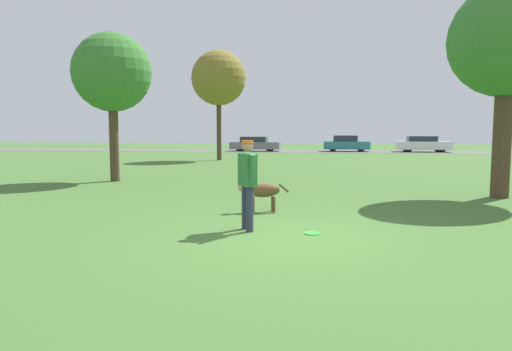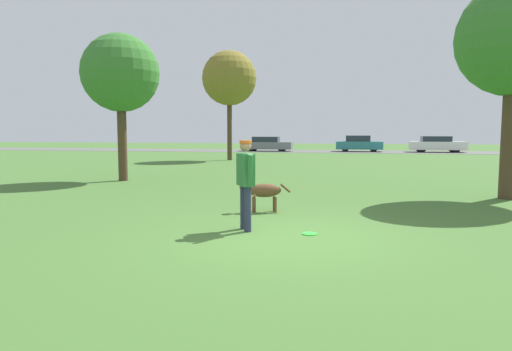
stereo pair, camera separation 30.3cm
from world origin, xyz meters
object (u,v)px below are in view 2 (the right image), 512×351
(tree_far_left, at_px, (229,79))
(tree_near_left, at_px, (120,74))
(person, at_px, (246,177))
(parked_car_grey, at_px, (267,144))
(parked_car_white, at_px, (437,144))
(parked_car_teal, at_px, (359,144))
(frisbee, at_px, (310,234))
(dog, at_px, (262,191))

(tree_far_left, relative_size, tree_near_left, 1.29)
(person, bearing_deg, tree_near_left, -168.78)
(person, height_order, parked_car_grey, person)
(tree_near_left, height_order, parked_car_white, tree_near_left)
(parked_car_teal, bearing_deg, tree_near_left, -108.09)
(parked_car_grey, bearing_deg, tree_near_left, -92.00)
(parked_car_grey, height_order, parked_car_white, parked_car_white)
(tree_near_left, bearing_deg, person, -49.91)
(parked_car_teal, height_order, parked_car_white, parked_car_teal)
(person, height_order, frisbee, person)
(frisbee, bearing_deg, dog, 121.07)
(dog, xyz_separation_m, tree_far_left, (-5.26, 17.73, 4.55))
(parked_car_grey, xyz_separation_m, parked_car_teal, (8.11, 0.58, 0.05))
(tree_far_left, relative_size, parked_car_teal, 1.66)
(frisbee, relative_size, tree_near_left, 0.05)
(tree_far_left, relative_size, parked_car_grey, 1.49)
(frisbee, bearing_deg, tree_near_left, 134.58)
(person, xyz_separation_m, dog, (-0.05, 1.90, -0.50))
(frisbee, distance_m, parked_car_grey, 33.45)
(dog, relative_size, parked_car_grey, 0.25)
(person, bearing_deg, dog, 152.78)
(parked_car_white, bearing_deg, parked_car_teal, -178.88)
(dog, height_order, parked_car_teal, parked_car_teal)
(parked_car_grey, relative_size, parked_car_teal, 1.11)
(tree_far_left, distance_m, parked_car_grey, 13.81)
(person, bearing_deg, frisbee, 55.56)
(dog, xyz_separation_m, frisbee, (1.21, -2.01, -0.45))
(person, height_order, parked_car_white, person)
(dog, distance_m, parked_car_grey, 31.25)
(dog, height_order, parked_car_white, parked_car_white)
(frisbee, relative_size, parked_car_teal, 0.06)
(tree_near_left, bearing_deg, frisbee, -45.42)
(tree_near_left, height_order, parked_car_grey, tree_near_left)
(person, height_order, tree_near_left, tree_near_left)
(frisbee, xyz_separation_m, parked_car_white, (8.30, 33.47, 0.68))
(person, xyz_separation_m, parked_car_teal, (2.94, 33.31, -0.27))
(dog, xyz_separation_m, parked_car_white, (9.51, 31.46, 0.22))
(frisbee, height_order, tree_far_left, tree_far_left)
(frisbee, bearing_deg, parked_car_teal, 86.95)
(person, height_order, parked_car_teal, person)
(tree_far_left, height_order, parked_car_grey, tree_far_left)
(person, relative_size, dog, 1.42)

